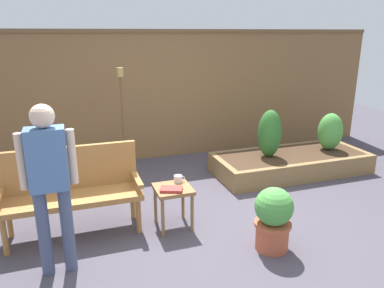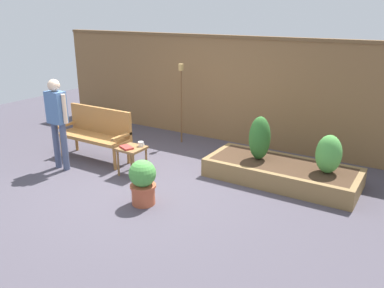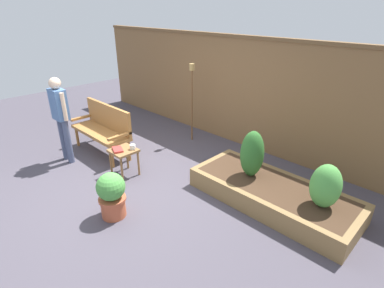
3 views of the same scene
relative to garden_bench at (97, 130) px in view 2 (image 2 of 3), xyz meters
name	(u,v)px [view 2 (image 2 of 3)]	position (x,y,z in m)	size (l,w,h in m)	color
ground_plane	(147,182)	(1.45, -0.40, -0.54)	(14.00, 14.00, 0.00)	#47424C
fence_back	(223,89)	(1.45, 2.20, 0.55)	(8.40, 0.14, 2.16)	brown
garden_bench	(97,130)	(0.00, 0.00, 0.00)	(1.44, 0.48, 0.94)	#A87038
side_table	(132,152)	(1.05, -0.28, -0.15)	(0.40, 0.40, 0.48)	olive
cup_on_table	(141,144)	(1.15, -0.15, -0.02)	(0.13, 0.09, 0.08)	silver
book_on_table	(127,147)	(1.01, -0.35, -0.05)	(0.24, 0.15, 0.03)	#B2332D
potted_boxwood	(143,181)	(1.87, -1.02, -0.19)	(0.38, 0.38, 0.66)	#B75638
raised_planter_bed	(281,172)	(3.27, 0.77, -0.39)	(2.40, 1.00, 0.30)	olive
shrub_near_bench	(260,138)	(2.86, 0.78, 0.11)	(0.35, 0.35, 0.72)	brown
shrub_far_corner	(329,154)	(3.96, 0.78, 0.05)	(0.38, 0.38, 0.59)	brown
tiki_torch	(181,89)	(0.81, 1.59, 0.57)	(0.10, 0.10, 1.62)	brown
person_by_bench	(57,117)	(-0.16, -0.71, 0.39)	(0.47, 0.20, 1.56)	#475170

